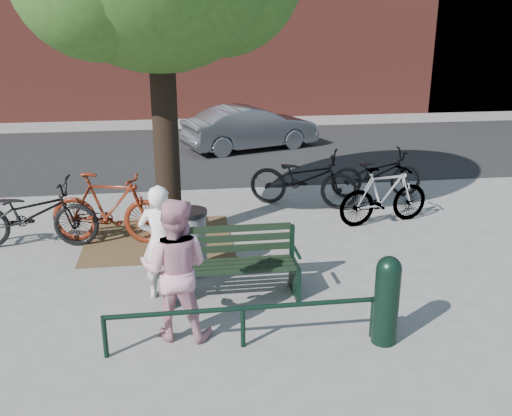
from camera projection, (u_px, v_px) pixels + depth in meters
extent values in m
plane|color=gray|center=(232.00, 297.00, 7.54)|extent=(90.00, 90.00, 0.00)
cube|color=brown|center=(159.00, 239.00, 9.47)|extent=(2.40, 2.00, 0.02)
cube|color=black|center=(200.00, 152.00, 15.52)|extent=(40.00, 7.00, 0.01)
cube|color=black|center=(167.00, 286.00, 7.36)|extent=(0.06, 0.52, 0.45)
cube|color=black|center=(166.00, 247.00, 7.43)|extent=(0.06, 0.06, 0.44)
cylinder|color=black|center=(166.00, 260.00, 7.14)|extent=(0.04, 0.36, 0.04)
cube|color=black|center=(295.00, 278.00, 7.58)|extent=(0.06, 0.52, 0.45)
cube|color=black|center=(292.00, 240.00, 7.66)|extent=(0.06, 0.06, 0.44)
cylinder|color=black|center=(297.00, 253.00, 7.36)|extent=(0.04, 0.36, 0.04)
cube|color=black|center=(232.00, 266.00, 7.40)|extent=(1.64, 0.46, 0.04)
cube|color=black|center=(230.00, 239.00, 7.52)|extent=(1.64, 0.03, 0.47)
cylinder|color=black|center=(105.00, 337.00, 6.14)|extent=(0.06, 0.06, 0.50)
cylinder|color=black|center=(243.00, 327.00, 6.34)|extent=(0.06, 0.06, 0.50)
cylinder|color=black|center=(373.00, 317.00, 6.54)|extent=(0.06, 0.06, 0.50)
cylinder|color=black|center=(243.00, 308.00, 6.27)|extent=(3.00, 0.06, 0.06)
cylinder|color=black|center=(165.00, 126.00, 8.89)|extent=(0.40, 0.40, 3.80)
imported|color=white|center=(161.00, 243.00, 7.29)|extent=(0.64, 0.50, 1.55)
imported|color=#CE8D9F|center=(175.00, 269.00, 6.39)|extent=(0.93, 0.80, 1.67)
cylinder|color=black|center=(386.00, 306.00, 6.37)|extent=(0.28, 0.28, 0.91)
sphere|color=black|center=(389.00, 269.00, 6.22)|extent=(0.28, 0.28, 0.28)
cylinder|color=gray|center=(192.00, 244.00, 8.11)|extent=(0.43, 0.43, 0.90)
cylinder|color=black|center=(190.00, 212.00, 7.95)|extent=(0.47, 0.47, 0.06)
imported|color=black|center=(31.00, 214.00, 9.03)|extent=(2.15, 0.88, 1.11)
imported|color=#581B0C|center=(110.00, 208.00, 9.18)|extent=(2.04, 1.01, 1.18)
imported|color=black|center=(304.00, 178.00, 11.00)|extent=(2.24, 1.52, 1.11)
imported|color=gray|center=(384.00, 195.00, 10.07)|extent=(1.80, 0.82, 1.05)
imported|color=black|center=(376.00, 173.00, 11.61)|extent=(1.90, 0.74, 0.98)
imported|color=slate|center=(250.00, 128.00, 15.72)|extent=(3.91, 2.42, 1.22)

